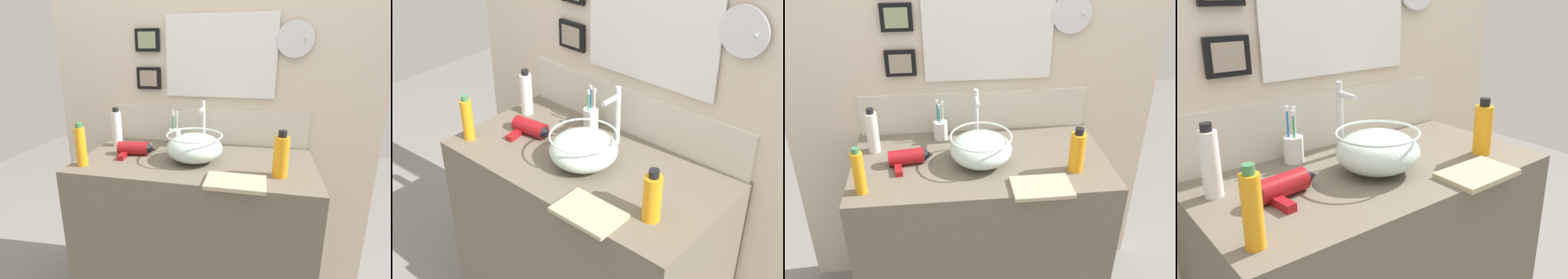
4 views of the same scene
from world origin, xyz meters
TOP-DOWN VIEW (x-y plane):
  - vanity_counter at (0.00, 0.00)m, footprint 1.12×0.58m
  - back_panel at (0.00, 0.32)m, footprint 1.81×0.10m
  - glass_bowl_sink at (-0.00, -0.03)m, footprint 0.27×0.27m
  - faucet at (-0.00, 0.17)m, footprint 0.02×0.10m
  - hair_drier at (-0.31, -0.01)m, footprint 0.20×0.14m
  - toothbrush_cup at (-0.17, 0.21)m, footprint 0.07×0.07m
  - shampoo_bottle at (0.39, -0.13)m, footprint 0.06×0.06m
  - soap_dispenser at (-0.47, 0.12)m, footprint 0.05×0.05m
  - lotion_bottle at (-0.49, -0.19)m, footprint 0.05×0.05m
  - hand_towel at (0.22, -0.25)m, footprint 0.24×0.16m

SIDE VIEW (x-z plane):
  - vanity_counter at x=0.00m, z-range 0.00..0.90m
  - hand_towel at x=0.22m, z-range 0.90..0.91m
  - hair_drier at x=-0.31m, z-range 0.89..0.96m
  - toothbrush_cup at x=-0.17m, z-range 0.85..1.04m
  - glass_bowl_sink at x=0.00m, z-range 0.90..1.03m
  - shampoo_bottle at x=0.39m, z-range 0.89..1.09m
  - lotion_bottle at x=-0.49m, z-range 0.89..1.09m
  - soap_dispenser at x=-0.47m, z-range 0.89..1.10m
  - faucet at x=0.00m, z-range 0.91..1.17m
  - back_panel at x=0.00m, z-range 0.00..2.52m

